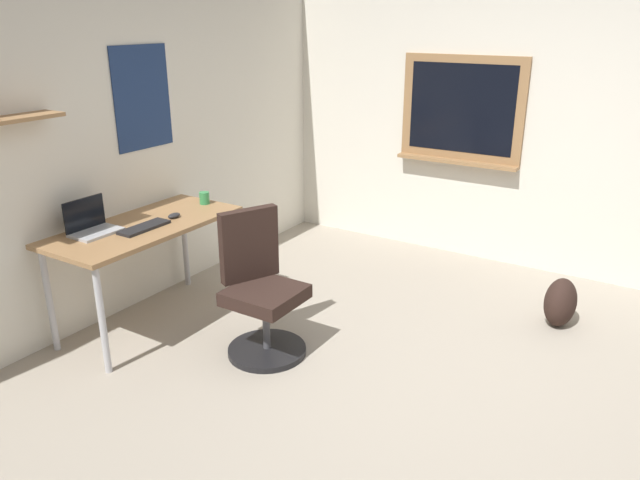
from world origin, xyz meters
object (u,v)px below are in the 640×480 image
object	(u,v)px
keyboard	(144,227)
computer_mouse	(174,216)
office_chair	(261,294)
coffee_mug	(204,198)
desk	(145,235)
laptop	(91,225)
backpack	(560,302)

from	to	relation	value
keyboard	computer_mouse	bearing A→B (deg)	-0.00
office_chair	coffee_mug	distance (m)	1.07
office_chair	keyboard	xyz separation A→B (m)	(-0.18, 0.83, 0.36)
desk	computer_mouse	distance (m)	0.25
desk	laptop	xyz separation A→B (m)	(-0.31, 0.15, 0.13)
office_chair	keyboard	distance (m)	0.92
coffee_mug	desk	bearing A→B (deg)	177.11
desk	laptop	world-z (taller)	laptop
keyboard	coffee_mug	xyz separation A→B (m)	(0.65, 0.05, 0.04)
office_chair	backpack	xyz separation A→B (m)	(1.42, -1.60, -0.23)
laptop	computer_mouse	world-z (taller)	laptop
desk	coffee_mug	bearing A→B (deg)	-2.89
keyboard	backpack	world-z (taller)	keyboard
laptop	computer_mouse	bearing A→B (deg)	-23.91
computer_mouse	coffee_mug	xyz separation A→B (m)	(0.37, 0.05, 0.03)
office_chair	backpack	size ratio (longest dim) A/B	2.66
keyboard	laptop	bearing A→B (deg)	136.15
backpack	laptop	bearing A→B (deg)	124.69
desk	coffee_mug	xyz separation A→B (m)	(0.59, -0.03, 0.13)
desk	keyboard	distance (m)	0.14
office_chair	laptop	xyz separation A→B (m)	(-0.42, 1.06, 0.41)
keyboard	computer_mouse	xyz separation A→B (m)	(0.28, -0.00, 0.01)
desk	coffee_mug	world-z (taller)	coffee_mug
backpack	office_chair	bearing A→B (deg)	131.51
desk	office_chair	world-z (taller)	office_chair
laptop	backpack	xyz separation A→B (m)	(1.85, -2.67, -0.64)
coffee_mug	backpack	bearing A→B (deg)	-69.05
desk	keyboard	world-z (taller)	keyboard
laptop	computer_mouse	distance (m)	0.57
keyboard	office_chair	bearing A→B (deg)	-77.46
computer_mouse	backpack	xyz separation A→B (m)	(1.33, -2.44, -0.60)
office_chair	computer_mouse	size ratio (longest dim) A/B	9.13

